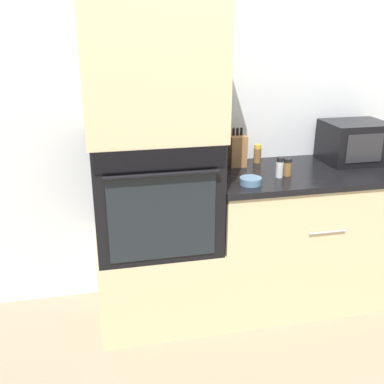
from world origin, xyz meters
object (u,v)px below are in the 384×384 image
at_px(condiment_jar_back, 280,168).
at_px(condiment_jar_near, 218,158).
at_px(condiment_jar_far, 257,154).
at_px(knife_block, 237,150).
at_px(condiment_jar_mid, 287,167).
at_px(bowl, 250,181).
at_px(wall_oven, 155,190).
at_px(microwave, 354,142).

bearing_deg(condiment_jar_back, condiment_jar_near, 131.88).
bearing_deg(condiment_jar_far, condiment_jar_near, 178.98).
height_order(knife_block, condiment_jar_near, knife_block).
bearing_deg(condiment_jar_far, knife_block, -168.37).
relative_size(condiment_jar_mid, condiment_jar_back, 0.86).
bearing_deg(bowl, wall_oven, 161.07).
bearing_deg(wall_oven, condiment_jar_back, -7.56).
xyz_separation_m(microwave, condiment_jar_mid, (-0.52, -0.18, -0.08)).
bearing_deg(microwave, bowl, -160.12).
relative_size(wall_oven, condiment_jar_back, 5.66).
xyz_separation_m(condiment_jar_near, condiment_jar_far, (0.26, -0.00, 0.01)).
bearing_deg(condiment_jar_back, condiment_jar_mid, 21.58).
xyz_separation_m(bowl, condiment_jar_far, (0.18, 0.39, 0.04)).
bearing_deg(condiment_jar_back, knife_block, 121.26).
bearing_deg(condiment_jar_back, wall_oven, 172.44).
xyz_separation_m(bowl, condiment_jar_mid, (0.26, 0.10, 0.03)).
distance_m(knife_block, condiment_jar_back, 0.33).
relative_size(bowl, condiment_jar_back, 1.02).
bearing_deg(condiment_jar_near, condiment_jar_back, -48.12).
bearing_deg(condiment_jar_mid, microwave, 18.94).
height_order(condiment_jar_near, condiment_jar_far, condiment_jar_far).
bearing_deg(condiment_jar_near, bowl, -78.48).
bearing_deg(condiment_jar_near, wall_oven, -152.92).
bearing_deg(condiment_jar_near, condiment_jar_mid, -40.58).
height_order(wall_oven, condiment_jar_near, wall_oven).
height_order(knife_block, condiment_jar_mid, knife_block).
bearing_deg(knife_block, condiment_jar_near, 162.66).
height_order(microwave, bowl, microwave).
distance_m(condiment_jar_mid, condiment_jar_far, 0.30).
xyz_separation_m(wall_oven, condiment_jar_near, (0.43, 0.22, 0.10)).
xyz_separation_m(bowl, condiment_jar_back, (0.20, 0.08, 0.04)).
relative_size(bowl, condiment_jar_far, 1.04).
bearing_deg(wall_oven, condiment_jar_near, 27.08).
distance_m(microwave, condiment_jar_mid, 0.56).
relative_size(wall_oven, condiment_jar_near, 7.51).
distance_m(condiment_jar_near, condiment_jar_mid, 0.44).
bearing_deg(microwave, condiment_jar_far, 169.98).
bearing_deg(knife_block, condiment_jar_far, 11.63).
xyz_separation_m(condiment_jar_far, condiment_jar_back, (0.02, -0.31, 0.00)).
relative_size(microwave, bowl, 3.13).
height_order(condiment_jar_near, condiment_jar_back, condiment_jar_back).
bearing_deg(bowl, condiment_jar_back, 21.82).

